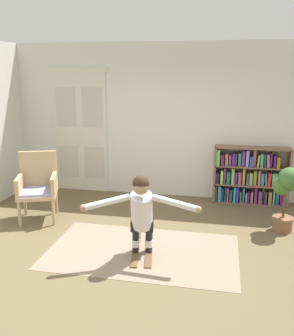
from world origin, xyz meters
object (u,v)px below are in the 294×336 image
Objects in this scene: potted_plant at (286,192)px; skis_pair at (142,249)px; wicker_chair at (38,185)px; bookshelf at (249,177)px; person_skier at (142,209)px.

skis_pair is (-1.98, -1.08, -0.60)m from potted_plant.
bookshelf is at bearing 22.82° from wicker_chair.
wicker_chair reaches higher than skis_pair.
skis_pair is at bearing -151.39° from potted_plant.
bookshelf is 2.75m from skis_pair.
potted_plant is at bearing 33.10° from person_skier.
wicker_chair is 1.13× the size of skis_pair.
wicker_chair is 2.19m from person_skier.
skis_pair is 0.68m from person_skier.
potted_plant is (0.47, -1.17, 0.13)m from bookshelf.
bookshelf is 1.22× the size of wicker_chair.
bookshelf is 2.86m from person_skier.
person_skier reaches higher than skis_pair.
bookshelf is at bearing 111.73° from potted_plant.
wicker_chair is (-3.44, -1.45, 0.09)m from bookshelf.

